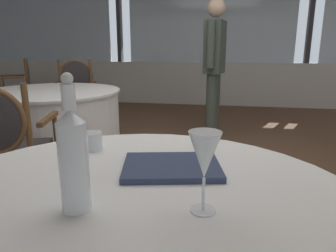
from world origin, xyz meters
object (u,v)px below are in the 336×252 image
at_px(wine_glass, 205,157).
at_px(diner_person_0, 214,62).
at_px(dining_chair_0_0, 4,144).
at_px(menu_book, 172,167).
at_px(dining_chair_2_1, 20,85).
at_px(water_bottle, 73,158).
at_px(dining_chair_0_1, 75,92).
at_px(water_tumbler, 93,141).

xyz_separation_m(wine_glass, diner_person_0, (-0.08, 3.17, 0.08)).
xyz_separation_m(wine_glass, dining_chair_0_0, (-1.29, 0.92, -0.33)).
xyz_separation_m(menu_book, dining_chair_2_1, (-2.97, 3.37, -0.18)).
bearing_deg(diner_person_0, water_bottle, -82.77).
bearing_deg(dining_chair_0_1, dining_chair_2_1, -131.60).
height_order(wine_glass, menu_book, wine_glass).
bearing_deg(dining_chair_0_1, wine_glass, 16.50).
relative_size(wine_glass, dining_chair_0_0, 0.22).
bearing_deg(dining_chair_2_1, dining_chair_0_0, 89.99).
distance_m(dining_chair_0_0, dining_chair_0_1, 2.16).
bearing_deg(water_tumbler, dining_chair_2_1, 129.21).
bearing_deg(wine_glass, water_tumbler, 139.30).
distance_m(water_tumbler, dining_chair_2_1, 4.16).
bearing_deg(water_bottle, water_tumbler, 108.70).
height_order(wine_glass, water_tumbler, wine_glass).
distance_m(wine_glass, water_tumbler, 0.62).
bearing_deg(water_tumbler, menu_book, -23.29).
relative_size(water_bottle, dining_chair_0_1, 0.34).
bearing_deg(dining_chair_0_1, diner_person_0, 80.07).
distance_m(wine_glass, dining_chair_0_1, 3.55).
bearing_deg(menu_book, water_tumbler, 144.84).
height_order(wine_glass, dining_chair_0_1, dining_chair_0_1).
bearing_deg(water_bottle, menu_book, 57.41).
bearing_deg(water_tumbler, water_bottle, -71.30).
distance_m(dining_chair_0_0, diner_person_0, 2.59).
xyz_separation_m(wine_glass, dining_chair_0_1, (-1.86, 3.01, -0.31)).
relative_size(water_tumbler, menu_book, 0.24).
bearing_deg(diner_person_0, dining_chair_0_1, -163.42).
height_order(dining_chair_2_1, diner_person_0, diner_person_0).
xyz_separation_m(wine_glass, menu_book, (-0.12, 0.25, -0.13)).
xyz_separation_m(water_bottle, dining_chair_0_0, (-0.98, 0.97, -0.32)).
relative_size(menu_book, dining_chair_0_1, 0.32).
bearing_deg(dining_chair_2_1, menu_book, 97.70).
relative_size(menu_book, diner_person_0, 0.19).
bearing_deg(wine_glass, dining_chair_2_1, 130.49).
xyz_separation_m(dining_chair_0_1, dining_chair_2_1, (-1.23, 0.61, -0.01)).
bearing_deg(wine_glass, menu_book, 115.83).
bearing_deg(water_tumbler, diner_person_0, 82.25).
relative_size(dining_chair_2_1, diner_person_0, 0.57).
distance_m(menu_book, diner_person_0, 2.93).
height_order(water_bottle, dining_chair_0_1, water_bottle).
bearing_deg(dining_chair_0_1, water_bottle, 11.66).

